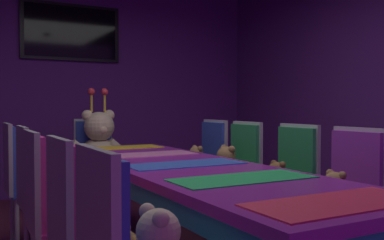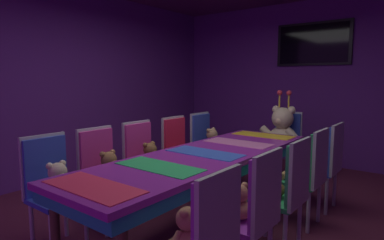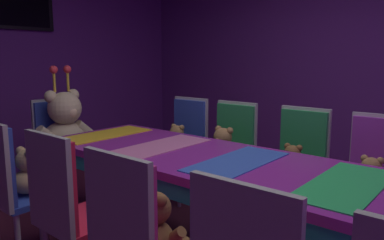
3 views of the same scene
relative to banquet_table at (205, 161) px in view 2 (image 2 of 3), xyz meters
name	(u,v)px [view 2 (image 2 of 3)]	position (x,y,z in m)	size (l,w,h in m)	color
ground_plane	(204,224)	(0.00, 0.00, -0.66)	(7.90, 7.90, 0.00)	#591E33
wall_back	(313,83)	(0.00, 3.20, 0.74)	(5.20, 0.12, 2.80)	#59267F
wall_left	(59,84)	(-2.60, 0.00, 0.74)	(0.12, 6.40, 2.80)	#59267F
banquet_table	(205,161)	(0.00, 0.00, 0.00)	(0.90, 3.07, 0.75)	purple
chair_left_0	(49,179)	(-0.85, -1.16, -0.06)	(0.42, 0.41, 0.98)	#2D47B2
teddy_left_0	(58,183)	(-0.70, -1.16, -0.06)	(0.26, 0.33, 0.32)	beige
chair_left_1	(100,166)	(-0.85, -0.62, -0.06)	(0.42, 0.41, 0.98)	#CC338C
teddy_left_1	(109,169)	(-0.70, -0.62, -0.06)	(0.26, 0.33, 0.32)	olive
chair_left_2	(142,155)	(-0.88, -0.02, -0.06)	(0.42, 0.41, 0.98)	#CC338C
teddy_left_2	(151,158)	(-0.73, -0.02, -0.07)	(0.25, 0.33, 0.31)	brown
chair_left_3	(178,147)	(-0.84, 0.58, -0.06)	(0.42, 0.41, 0.98)	red
chair_left_4	(204,140)	(-0.87, 1.20, -0.06)	(0.42, 0.41, 0.98)	#2D47B2
teddy_left_4	(212,141)	(-0.73, 1.20, -0.06)	(0.26, 0.34, 0.32)	tan
chair_right_0	(207,237)	(0.86, -1.18, -0.06)	(0.42, 0.41, 0.98)	purple
teddy_right_0	(187,232)	(0.72, -1.18, -0.08)	(0.23, 0.30, 0.28)	#9E7247
chair_right_1	(257,205)	(0.86, -0.59, -0.06)	(0.42, 0.41, 0.98)	purple
teddy_right_1	(239,204)	(0.72, -0.59, -0.08)	(0.22, 0.28, 0.27)	#9E7247
chair_right_2	(290,185)	(0.88, -0.01, -0.06)	(0.42, 0.41, 0.98)	#268C4C
teddy_right_2	(274,185)	(0.74, -0.01, -0.09)	(0.21, 0.28, 0.26)	brown
chair_right_3	(312,168)	(0.85, 0.62, -0.06)	(0.42, 0.41, 0.98)	#268C4C
teddy_right_3	(297,166)	(0.71, 0.62, -0.06)	(0.27, 0.35, 0.33)	#9E7247
chair_right_4	(329,158)	(0.86, 1.17, -0.06)	(0.42, 0.41, 0.98)	#2D47B2
teddy_right_4	(316,157)	(0.72, 1.17, -0.08)	(0.23, 0.30, 0.28)	#9E7247
throne_chair	(286,138)	(0.00, 2.08, -0.06)	(0.41, 0.42, 0.98)	#2D47B2
king_teddy_bear	(282,130)	(0.00, 1.91, 0.07)	(0.66, 0.51, 0.85)	beige
wall_tv	(313,44)	(0.00, 3.11, 1.39)	(1.23, 0.06, 0.71)	black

